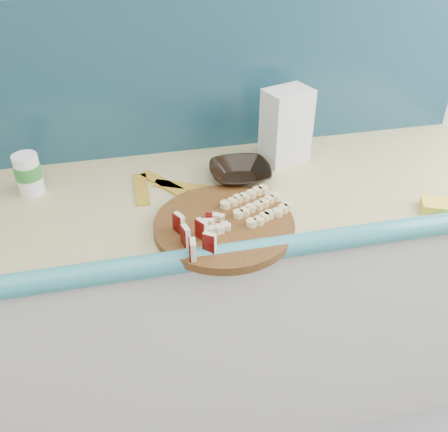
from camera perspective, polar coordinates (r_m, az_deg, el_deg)
kitchen_counter at (r=1.75m, az=-6.37°, el=-10.47°), size 2.20×0.63×0.91m
backsplash at (r=1.62m, az=-9.39°, el=15.03°), size 2.20×0.02×0.50m
cutting_board at (r=1.32m, az=-0.00°, el=-1.13°), size 0.49×0.49×0.02m
apple_wedges at (r=1.23m, az=-3.53°, el=-2.26°), size 0.09×0.15×0.05m
apple_chunks at (r=1.30m, az=-0.85°, el=-0.76°), size 0.06×0.07×0.02m
banana_slices at (r=1.37m, az=3.84°, el=1.22°), size 0.20×0.18×0.02m
brown_bowl at (r=1.53m, az=1.86°, el=4.85°), size 0.19×0.19×0.05m
flour_bag at (r=1.61m, az=7.10°, el=10.15°), size 0.16×0.14×0.24m
canister at (r=1.55m, az=-21.45°, el=4.56°), size 0.08×0.08×0.12m
sponge at (r=1.51m, az=23.37°, el=1.00°), size 0.11×0.10×0.03m
banana_peel at (r=1.51m, az=-7.07°, el=3.42°), size 0.23×0.19×0.01m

